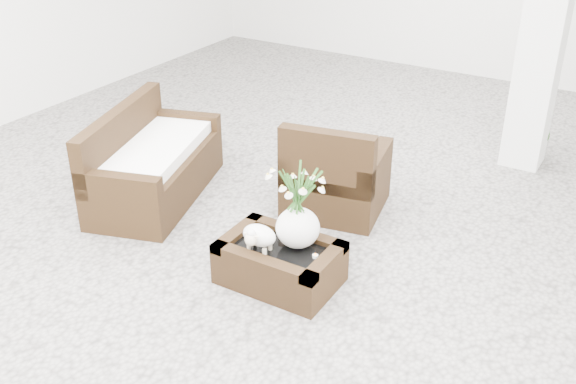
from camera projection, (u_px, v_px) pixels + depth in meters
The scene contains 8 objects.
ground at pixel (294, 252), 5.64m from camera, with size 11.00×11.00×0.00m, color gray.
coffee_table at pixel (280, 264), 5.20m from camera, with size 0.90×0.60×0.31m, color #34210F.
sheep_figurine at pixel (259, 238), 5.06m from camera, with size 0.28×0.23×0.21m, color white.
planter_narcissus at pixel (298, 200), 4.97m from camera, with size 0.44×0.44×0.80m, color white, non-canonical shape.
tealight at pixel (315, 256), 5.00m from camera, with size 0.04×0.04×0.03m, color white.
armchair at pixel (337, 164), 6.12m from camera, with size 0.85×0.82×0.91m, color #34210F.
loveseat at pixel (155, 155), 6.34m from camera, with size 1.63×0.78×0.87m, color #34210F.
topiary at pixel (531, 98), 7.09m from camera, with size 0.35×0.35×1.32m, color #204115, non-canonical shape.
Camera 1 is at (2.40, -4.10, 3.09)m, focal length 41.66 mm.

